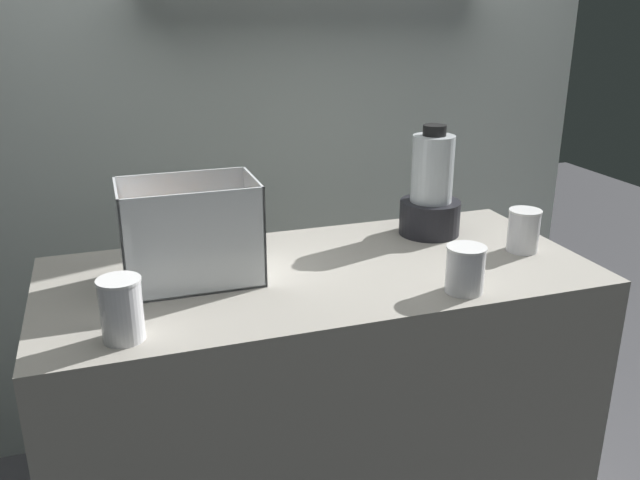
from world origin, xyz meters
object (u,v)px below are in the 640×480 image
carrot_display_bin (189,250)px  blender_pitcher (431,193)px  juice_cup_orange_middle (523,233)px  juice_cup_orange_left (465,272)px  juice_cup_mango_far_left (122,313)px

carrot_display_bin → blender_pitcher: blender_pitcher is taller
carrot_display_bin → juice_cup_orange_middle: size_ratio=2.78×
blender_pitcher → juice_cup_orange_left: bearing=-106.1°
juice_cup_orange_left → juice_cup_orange_middle: juice_cup_orange_middle is taller
juice_cup_orange_left → juice_cup_mango_far_left: bearing=179.2°
carrot_display_bin → blender_pitcher: bearing=9.9°
juice_cup_mango_far_left → juice_cup_orange_middle: juice_cup_mango_far_left is taller
juice_cup_mango_far_left → juice_cup_orange_left: bearing=-0.8°
juice_cup_orange_left → juice_cup_orange_middle: 0.35m
juice_cup_mango_far_left → juice_cup_orange_left: juice_cup_mango_far_left is taller
carrot_display_bin → juice_cup_orange_left: carrot_display_bin is taller
blender_pitcher → juice_cup_orange_left: blender_pitcher is taller
juice_cup_mango_far_left → juice_cup_orange_left: size_ratio=1.18×
carrot_display_bin → juice_cup_orange_left: (0.60, -0.28, -0.03)m
juice_cup_orange_middle → carrot_display_bin: bearing=174.5°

